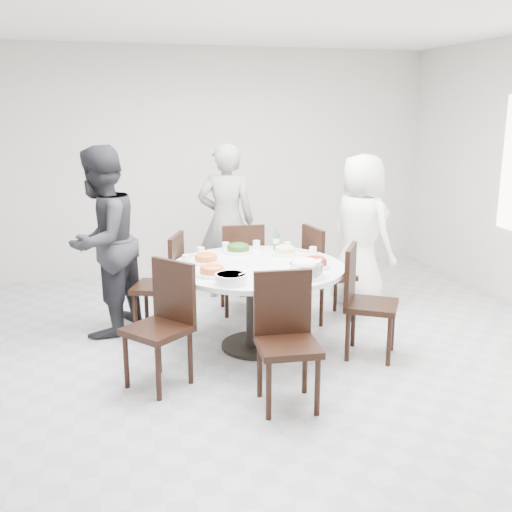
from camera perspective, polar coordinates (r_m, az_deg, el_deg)
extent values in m
cube|color=#A8A9AD|center=(5.10, 0.60, -9.95)|extent=(6.00, 6.00, 0.01)
cube|color=white|center=(4.72, 0.69, 22.87)|extent=(6.00, 6.00, 0.01)
cube|color=beige|center=(7.63, -5.42, 8.87)|extent=(6.00, 0.01, 2.80)
cylinder|color=white|center=(5.25, 0.14, -4.84)|extent=(1.50, 1.50, 0.75)
cube|color=black|center=(5.97, 7.00, -1.62)|extent=(0.47, 0.47, 0.95)
cube|color=black|center=(6.14, -1.48, -1.08)|extent=(0.45, 0.45, 0.95)
cube|color=black|center=(5.62, -9.37, -2.69)|extent=(0.55, 0.55, 0.95)
cube|color=black|center=(4.56, -9.40, -6.68)|extent=(0.59, 0.59, 0.95)
cube|color=black|center=(4.21, 3.08, -8.29)|extent=(0.45, 0.45, 0.95)
cube|color=black|center=(5.13, 10.98, -4.39)|extent=(0.58, 0.58, 0.95)
imported|color=white|center=(6.33, 9.98, 2.27)|extent=(0.78, 0.93, 1.62)
imported|color=black|center=(6.59, -2.84, 3.32)|extent=(0.69, 0.53, 1.71)
imported|color=black|center=(5.65, -14.49, 1.31)|extent=(1.01, 1.07, 1.75)
cylinder|color=white|center=(5.58, -1.70, 0.64)|extent=(0.26, 0.26, 0.07)
cylinder|color=white|center=(5.51, 2.77, 0.44)|extent=(0.24, 0.24, 0.06)
cylinder|color=white|center=(5.22, -4.79, -0.33)|extent=(0.25, 0.25, 0.07)
cylinder|color=white|center=(5.09, 5.62, -0.73)|extent=(0.26, 0.26, 0.07)
cylinder|color=white|center=(4.83, -4.22, -1.51)|extent=(0.25, 0.25, 0.06)
cylinder|color=silver|center=(4.78, 4.80, -1.38)|extent=(0.27, 0.27, 0.12)
cylinder|color=white|center=(4.61, -2.40, -2.18)|extent=(0.25, 0.25, 0.08)
cylinder|color=#2C7036|center=(5.68, 1.95, 1.62)|extent=(0.06, 0.06, 0.21)
cylinder|color=white|center=(5.76, -1.39, 1.13)|extent=(0.07, 0.07, 0.08)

